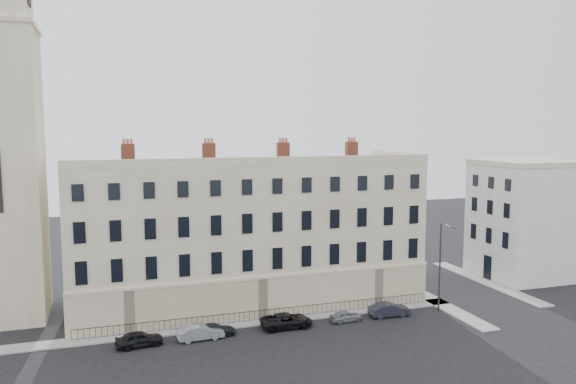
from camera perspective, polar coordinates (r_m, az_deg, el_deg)
name	(u,v)px	position (r m, az deg, el deg)	size (l,w,h in m)	color
ground	(344,333)	(52.94, 5.69, -14.02)	(160.00, 160.00, 0.00)	black
terrace	(248,232)	(60.02, -4.11, -4.09)	(36.22, 12.22, 17.00)	#C5B493
adjacent_building	(523,221)	(75.60, 22.80, -2.76)	(10.00, 10.00, 14.00)	silver
pavement_terrace	(225,326)	(54.56, -6.45, -13.33)	(48.00, 2.00, 0.12)	gray
pavement_east_return	(422,294)	(65.43, 13.44, -10.06)	(2.00, 24.00, 0.12)	gray
pavement_adjacent	(486,282)	(72.53, 19.44, -8.61)	(2.00, 20.00, 0.12)	gray
railings	(264,315)	(55.64, -2.41, -12.35)	(35.00, 0.04, 0.96)	black
car_a	(139,339)	(50.98, -14.88, -14.23)	(1.60, 3.99, 1.36)	black
car_b	(200,332)	(51.47, -8.89, -13.88)	(1.42, 4.09, 1.35)	gray
car_c	(215,330)	(52.20, -7.45, -13.71)	(1.54, 3.79, 1.10)	black
car_d	(287,321)	(53.63, -0.13, -12.93)	(2.28, 4.94, 1.37)	black
car_e	(346,316)	(55.54, 5.89, -12.44)	(1.26, 3.13, 1.07)	slate
car_f	(389,310)	(57.51, 10.27, -11.68)	(1.45, 4.15, 1.37)	#22232E
streetlamp	(441,263)	(58.99, 15.27, -6.99)	(0.81, 1.87, 9.01)	#323237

